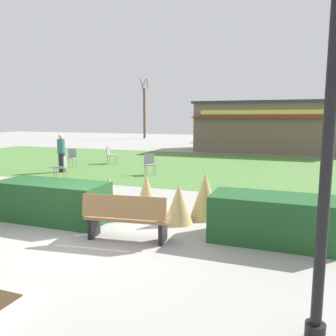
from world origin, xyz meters
TOP-DOWN VIEW (x-y plane):
  - ground_plane at (0.00, 0.00)m, footprint 80.00×80.00m
  - lawn_patch at (0.00, 10.96)m, footprint 36.00×12.00m
  - park_bench at (0.79, 0.05)m, footprint 1.75×0.74m
  - hedge_left at (-1.50, 0.67)m, footprint 2.67×1.10m
  - hedge_right at (3.49, 1.02)m, footprint 2.37×1.10m
  - ornamental_grass_behind_left at (-0.39, 1.42)m, footprint 0.67×0.67m
  - ornamental_grass_behind_right at (1.40, 1.49)m, footprint 0.66×0.66m
  - ornamental_grass_behind_center at (0.49, 1.70)m, footprint 0.63×0.63m
  - ornamental_grass_behind_far at (1.87, 2.08)m, footprint 0.73×0.73m
  - lamppost_near at (4.17, -2.00)m, footprint 0.36×0.36m
  - food_kiosk at (2.27, 19.72)m, footprint 10.61×5.38m
  - cafe_chair_west at (-1.92, 7.45)m, footprint 0.61×0.61m
  - cafe_chair_east at (-6.43, 8.23)m, footprint 0.51×0.51m
  - cafe_chair_center at (-5.26, 9.95)m, footprint 0.52×0.52m
  - cafe_chair_north at (-4.84, 5.42)m, footprint 0.58×0.58m
  - person_strolling at (-5.88, 6.74)m, footprint 0.34×0.34m
  - parked_car_west_slot at (-2.92, 26.88)m, footprint 4.28×2.21m
  - parked_car_center_slot at (2.06, 26.87)m, footprint 4.36×2.39m
  - tree_right_bg at (-12.62, 30.62)m, footprint 0.91×0.96m

SIDE VIEW (x-z plane):
  - ground_plane at x=0.00m, z-range 0.00..0.00m
  - lawn_patch at x=0.00m, z-range 0.00..0.01m
  - hedge_right at x=3.49m, z-range 0.00..0.92m
  - hedge_left at x=-1.50m, z-range 0.00..0.93m
  - ornamental_grass_behind_right at x=1.40m, z-range 0.00..0.93m
  - park_bench at x=0.79m, z-range 0.01..0.96m
  - ornamental_grass_behind_left at x=-0.39m, z-range 0.00..1.01m
  - cafe_chair_west at x=-1.92m, z-range 0.08..0.97m
  - cafe_chair_east at x=-6.43m, z-range 0.08..0.97m
  - cafe_chair_center at x=-5.26m, z-range 0.08..0.97m
  - cafe_chair_north at x=-4.84m, z-range 0.08..0.97m
  - ornamental_grass_behind_center at x=0.49m, z-range 0.00..1.08m
  - ornamental_grass_behind_far at x=1.87m, z-range 0.00..1.11m
  - parked_car_west_slot at x=-2.92m, z-range 0.04..1.24m
  - parked_car_center_slot at x=2.06m, z-range 0.04..1.24m
  - person_strolling at x=-5.88m, z-range 0.02..1.71m
  - food_kiosk at x=2.27m, z-range 0.01..3.52m
  - lamppost_near at x=4.17m, z-range 0.53..4.63m
  - tree_right_bg at x=-12.62m, z-range -0.37..6.37m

